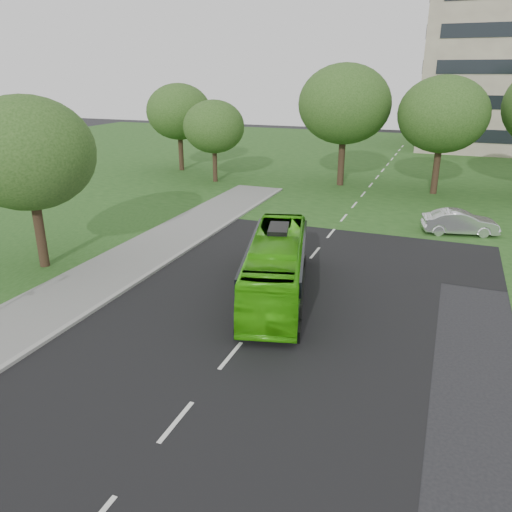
# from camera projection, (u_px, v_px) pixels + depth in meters

# --- Properties ---
(ground) EXTENTS (160.00, 160.00, 0.00)m
(ground) POSITION_uv_depth(u_px,v_px,m) (251.00, 331.00, 20.16)
(ground) COLOR black
(ground) RESTS_ON ground
(street_surfaces) EXTENTS (120.00, 120.00, 0.15)m
(street_surfaces) POSITION_uv_depth(u_px,v_px,m) (351.00, 202.00, 40.17)
(street_surfaces) COLOR black
(street_surfaces) RESTS_ON ground
(tree_park_a) EXTENTS (5.69, 5.69, 7.56)m
(tree_park_a) POSITION_uv_depth(u_px,v_px,m) (214.00, 127.00, 46.18)
(tree_park_a) COLOR black
(tree_park_a) RESTS_ON ground
(tree_park_b) EXTENTS (8.17, 8.17, 10.71)m
(tree_park_b) POSITION_uv_depth(u_px,v_px,m) (345.00, 104.00, 43.96)
(tree_park_b) COLOR black
(tree_park_b) RESTS_ON ground
(tree_park_c) EXTENTS (7.32, 7.32, 9.73)m
(tree_park_c) POSITION_uv_depth(u_px,v_px,m) (443.00, 115.00, 40.90)
(tree_park_c) COLOR black
(tree_park_c) RESTS_ON ground
(tree_park_f) EXTENTS (6.66, 6.66, 8.89)m
(tree_park_f) POSITION_uv_depth(u_px,v_px,m) (179.00, 112.00, 51.52)
(tree_park_f) COLOR black
(tree_park_f) RESTS_ON ground
(tree_side_near) EXTENTS (6.69, 6.69, 8.89)m
(tree_side_near) POSITION_uv_depth(u_px,v_px,m) (28.00, 154.00, 24.90)
(tree_side_near) COLOR black
(tree_side_near) RESTS_ON ground
(bus) EXTENTS (4.83, 10.40, 2.82)m
(bus) POSITION_uv_depth(u_px,v_px,m) (276.00, 266.00, 23.07)
(bus) COLOR #3CB40E
(bus) RESTS_ON ground
(sedan) EXTENTS (4.90, 2.64, 1.53)m
(sedan) POSITION_uv_depth(u_px,v_px,m) (460.00, 222.00, 32.13)
(sedan) COLOR silver
(sedan) RESTS_ON ground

